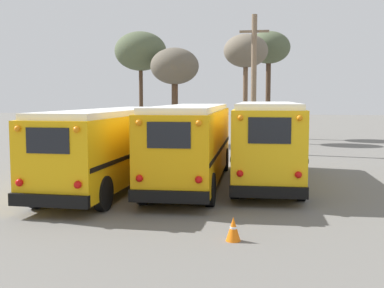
{
  "coord_description": "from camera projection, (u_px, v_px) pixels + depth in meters",
  "views": [
    {
      "loc": [
        3.24,
        -18.76,
        3.45
      ],
      "look_at": [
        0.0,
        -0.08,
        1.61
      ],
      "focal_mm": 45.0,
      "sensor_mm": 36.0,
      "label": 1
    }
  ],
  "objects": [
    {
      "name": "bare_tree_2",
      "position": [
        269.0,
        49.0,
        40.19
      ],
      "size": [
        3.58,
        3.58,
        8.95
      ],
      "color": "#473323",
      "rests_on": "ground"
    },
    {
      "name": "school_bus_0",
      "position": [
        114.0,
        144.0,
        18.67
      ],
      "size": [
        2.62,
        10.93,
        3.0
      ],
      "color": "#EAAA0F",
      "rests_on": "ground"
    },
    {
      "name": "ground_plane",
      "position": [
        192.0,
        184.0,
        19.28
      ],
      "size": [
        160.0,
        160.0,
        0.0
      ],
      "primitive_type": "plane",
      "color": "#66635E"
    },
    {
      "name": "bare_tree_0",
      "position": [
        246.0,
        52.0,
        36.58
      ],
      "size": [
        3.37,
        3.37,
        8.25
      ],
      "color": "brown",
      "rests_on": "ground"
    },
    {
      "name": "bare_tree_1",
      "position": [
        175.0,
        68.0,
        33.1
      ],
      "size": [
        3.34,
        3.34,
        6.85
      ],
      "color": "#473323",
      "rests_on": "ground"
    },
    {
      "name": "school_bus_1",
      "position": [
        192.0,
        141.0,
        18.94
      ],
      "size": [
        2.81,
        10.31,
        3.14
      ],
      "color": "#E5A00C",
      "rests_on": "ground"
    },
    {
      "name": "bare_tree_3",
      "position": [
        141.0,
        52.0,
        35.57
      ],
      "size": [
        3.83,
        3.83,
        8.29
      ],
      "color": "#473323",
      "rests_on": "ground"
    },
    {
      "name": "traffic_cone",
      "position": [
        233.0,
        229.0,
        11.57
      ],
      "size": [
        0.36,
        0.36,
        0.59
      ],
      "color": "orange",
      "rests_on": "ground"
    },
    {
      "name": "utility_pole",
      "position": [
        254.0,
        83.0,
        29.49
      ],
      "size": [
        1.8,
        0.33,
        8.46
      ],
      "color": "#75604C",
      "rests_on": "ground"
    },
    {
      "name": "school_bus_2",
      "position": [
        267.0,
        139.0,
        19.46
      ],
      "size": [
        2.76,
        9.59,
        3.24
      ],
      "color": "yellow",
      "rests_on": "ground"
    }
  ]
}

